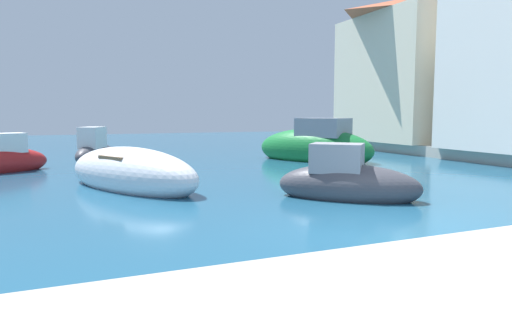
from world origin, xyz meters
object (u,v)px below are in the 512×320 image
(moored_boat_2, at_px, (346,182))
(moored_boat_7, at_px, (131,174))
(moored_boat_4, at_px, (95,151))
(waterfront_building_annex, at_px, (419,68))
(moored_boat_1, at_px, (315,147))

(moored_boat_2, relative_size, moored_boat_7, 0.62)
(moored_boat_4, bearing_deg, waterfront_building_annex, -63.93)
(moored_boat_7, relative_size, waterfront_building_annex, 0.65)
(moored_boat_1, relative_size, moored_boat_4, 1.74)
(moored_boat_4, bearing_deg, moored_boat_1, -85.09)
(moored_boat_1, bearing_deg, moored_boat_4, 38.34)
(waterfront_building_annex, bearing_deg, moored_boat_1, -158.32)
(moored_boat_1, bearing_deg, moored_boat_2, 124.24)
(moored_boat_4, bearing_deg, moored_boat_7, -150.04)
(moored_boat_2, bearing_deg, moored_boat_4, 156.51)
(moored_boat_7, bearing_deg, moored_boat_1, -89.60)
(moored_boat_4, distance_m, waterfront_building_annex, 17.72)
(moored_boat_2, distance_m, moored_boat_7, 5.66)
(moored_boat_1, distance_m, waterfront_building_annex, 10.00)
(moored_boat_7, xyz_separation_m, waterfront_building_annex, (16.68, 7.76, 4.16))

